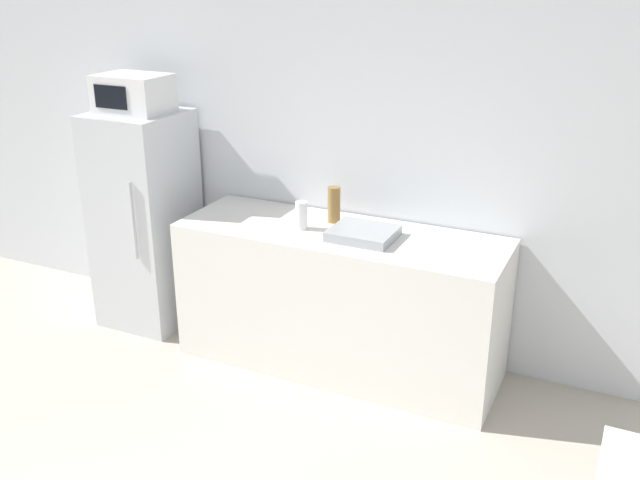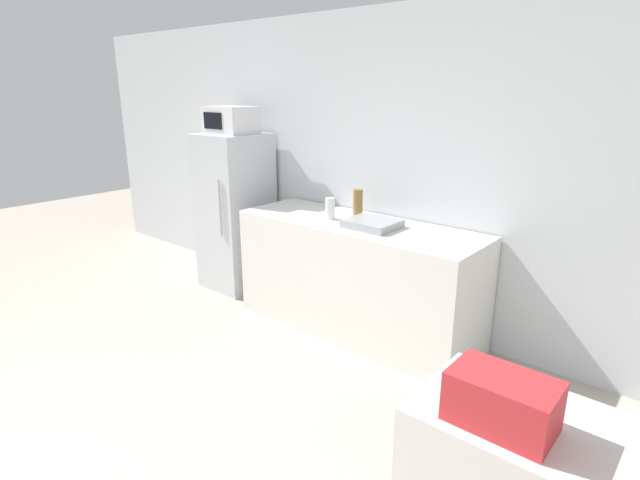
{
  "view_description": "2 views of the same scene",
  "coord_description": "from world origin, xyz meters",
  "px_view_note": "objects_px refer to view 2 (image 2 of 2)",
  "views": [
    {
      "loc": [
        1.86,
        -1.1,
        2.5
      ],
      "look_at": [
        0.46,
        1.88,
        1.22
      ],
      "focal_mm": 40.0,
      "sensor_mm": 36.0,
      "label": 1
    },
    {
      "loc": [
        2.49,
        -0.43,
        1.98
      ],
      "look_at": [
        0.59,
        1.79,
        1.08
      ],
      "focal_mm": 28.0,
      "sensor_mm": 36.0,
      "label": 2
    }
  ],
  "objects_px": {
    "refrigerator": "(235,212)",
    "bottle_short": "(330,208)",
    "microwave": "(231,120)",
    "basket": "(502,401)",
    "bottle_tall": "(358,203)"
  },
  "relations": [
    {
      "from": "bottle_tall",
      "to": "refrigerator",
      "type": "bearing_deg",
      "value": -174.71
    },
    {
      "from": "basket",
      "to": "bottle_short",
      "type": "bearing_deg",
      "value": 138.29
    },
    {
      "from": "refrigerator",
      "to": "bottle_short",
      "type": "distance_m",
      "value": 1.32
    },
    {
      "from": "basket",
      "to": "refrigerator",
      "type": "bearing_deg",
      "value": 149.95
    },
    {
      "from": "refrigerator",
      "to": "microwave",
      "type": "distance_m",
      "value": 0.9
    },
    {
      "from": "refrigerator",
      "to": "basket",
      "type": "bearing_deg",
      "value": -30.05
    },
    {
      "from": "refrigerator",
      "to": "bottle_tall",
      "type": "xyz_separation_m",
      "value": [
        1.43,
        0.13,
        0.28
      ]
    },
    {
      "from": "microwave",
      "to": "bottle_short",
      "type": "xyz_separation_m",
      "value": [
        1.3,
        -0.07,
        -0.65
      ]
    },
    {
      "from": "refrigerator",
      "to": "bottle_tall",
      "type": "bearing_deg",
      "value": 5.29
    },
    {
      "from": "refrigerator",
      "to": "basket",
      "type": "xyz_separation_m",
      "value": [
        3.46,
        -2.0,
        0.41
      ]
    },
    {
      "from": "basket",
      "to": "microwave",
      "type": "bearing_deg",
      "value": 149.97
    },
    {
      "from": "microwave",
      "to": "bottle_short",
      "type": "height_order",
      "value": "microwave"
    },
    {
      "from": "microwave",
      "to": "bottle_tall",
      "type": "relative_size",
      "value": 2.01
    },
    {
      "from": "bottle_short",
      "to": "basket",
      "type": "height_order",
      "value": "basket"
    },
    {
      "from": "refrigerator",
      "to": "microwave",
      "type": "bearing_deg",
      "value": -108.96
    }
  ]
}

